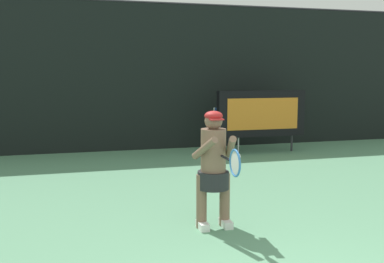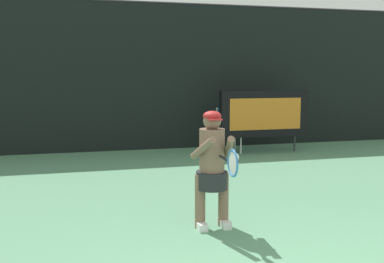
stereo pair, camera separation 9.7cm
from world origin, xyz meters
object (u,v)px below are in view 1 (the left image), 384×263
scoreboard (261,114)px  umpire_chair (225,127)px  water_bottle (213,150)px  tennis_player (214,165)px  tennis_racket (234,163)px

scoreboard → umpire_chair: (-0.81, 0.29, -0.33)m
water_bottle → tennis_player: 5.07m
scoreboard → umpire_chair: scoreboard is taller
tennis_player → water_bottle: bearing=72.0°
scoreboard → water_bottle: scoreboard is taller
scoreboard → water_bottle: bearing=-179.6°
umpire_chair → tennis_player: size_ratio=0.74×
tennis_racket → water_bottle: bearing=75.8°
tennis_player → tennis_racket: bearing=-85.8°
scoreboard → tennis_player: bearing=-120.1°
scoreboard → tennis_racket: size_ratio=3.65×
water_bottle → tennis_racket: bearing=-105.7°
umpire_chair → tennis_player: (-1.97, -5.08, 0.17)m
tennis_player → tennis_racket: size_ratio=2.41×
umpire_chair → tennis_racket: tennis_racket is taller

